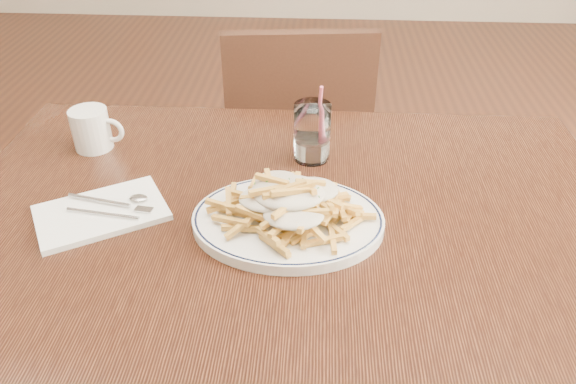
# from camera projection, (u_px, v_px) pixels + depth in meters

# --- Properties ---
(table) EXTENTS (1.20, 0.80, 0.75)m
(table) POSITION_uv_depth(u_px,v_px,m) (286.00, 246.00, 1.03)
(table) COLOR black
(table) RESTS_ON ground
(chair_far) EXTENTS (0.44, 0.44, 0.87)m
(chair_far) POSITION_uv_depth(u_px,v_px,m) (297.00, 144.00, 1.70)
(chair_far) COLOR black
(chair_far) RESTS_ON ground
(fries_plate) EXTENTS (0.37, 0.34, 0.02)m
(fries_plate) POSITION_uv_depth(u_px,v_px,m) (288.00, 221.00, 0.94)
(fries_plate) COLOR white
(fries_plate) RESTS_ON table
(loaded_fries) EXTENTS (0.26, 0.22, 0.07)m
(loaded_fries) POSITION_uv_depth(u_px,v_px,m) (288.00, 198.00, 0.92)
(loaded_fries) COLOR gold
(loaded_fries) RESTS_ON fries_plate
(napkin) EXTENTS (0.25, 0.23, 0.01)m
(napkin) POSITION_uv_depth(u_px,v_px,m) (101.00, 213.00, 0.97)
(napkin) COLOR white
(napkin) RESTS_ON table
(cutlery) EXTENTS (0.17, 0.08, 0.01)m
(cutlery) POSITION_uv_depth(u_px,v_px,m) (101.00, 207.00, 0.97)
(cutlery) COLOR silver
(cutlery) RESTS_ON napkin
(water_glass) EXTENTS (0.07, 0.07, 0.16)m
(water_glass) POSITION_uv_depth(u_px,v_px,m) (312.00, 136.00, 1.11)
(water_glass) COLOR white
(water_glass) RESTS_ON table
(coffee_mug) EXTENTS (0.11, 0.08, 0.09)m
(coffee_mug) POSITION_uv_depth(u_px,v_px,m) (92.00, 129.00, 1.14)
(coffee_mug) COLOR white
(coffee_mug) RESTS_ON table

